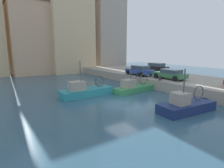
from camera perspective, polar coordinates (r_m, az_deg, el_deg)
The scene contains 13 objects.
water_surface at distance 17.15m, azimuth 3.01°, elevation -6.18°, with size 80.00×80.00×0.00m, color #2D5166.
quay_wall at distance 25.52m, azimuth 23.95°, elevation -0.08°, with size 9.00×56.00×1.20m, color #9E9384.
fishing_boat_teal at distance 20.40m, azimuth -7.05°, elevation -3.08°, with size 6.66×2.12×4.62m.
fishing_boat_navy at distance 16.51m, azimuth 22.57°, elevation -7.28°, with size 5.86×2.52×4.36m.
fishing_boat_green at distance 22.45m, azimuth 7.41°, elevation -1.81°, with size 6.49×2.09×3.88m.
parked_car_blue at distance 27.25m, azimuth 8.45°, elevation 4.20°, with size 2.08×4.22×1.44m.
parked_car_green at distance 24.58m, azimuth 17.42°, elevation 2.96°, with size 2.03×4.27×1.27m.
parked_car_black at distance 32.67m, azimuth 13.32°, elevation 5.10°, with size 2.08×4.39×1.42m.
mooring_bollard_mid at distance 23.22m, azimuth 14.50°, elevation 1.71°, with size 0.28×0.28×0.55m, color #2D2D33.
mooring_bollard_north at distance 25.98m, azimuth 7.84°, elevation 2.88°, with size 0.28×0.28×0.55m, color #2D2D33.
waterfront_building_west at distance 45.79m, azimuth -1.71°, elevation 15.25°, with size 7.37×6.88×17.11m.
waterfront_building_west_mid at distance 41.74m, azimuth -23.55°, elevation 12.74°, with size 8.44×9.03×14.08m.
waterfront_building_east_mid at distance 41.85m, azimuth -12.91°, elevation 19.52°, with size 9.12×6.39×23.05m.
Camera 1 is at (-10.04, -12.98, 5.00)m, focal length 29.75 mm.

